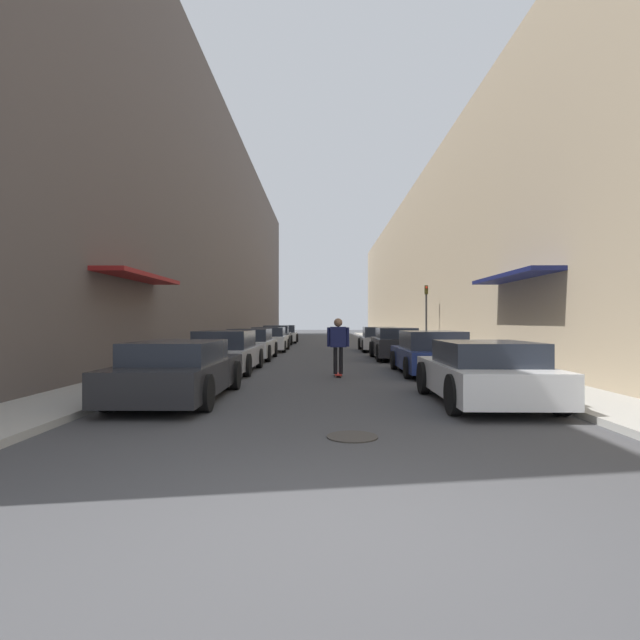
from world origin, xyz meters
TOP-DOWN VIEW (x-y plane):
  - ground at (0.00, 24.81)m, footprint 136.48×136.48m
  - curb_strip_left at (-4.99, 31.02)m, footprint 1.80×62.03m
  - curb_strip_right at (4.99, 31.02)m, footprint 1.80×62.03m
  - building_row_left at (-7.89, 31.01)m, footprint 4.90×62.03m
  - building_row_right at (7.89, 31.01)m, footprint 4.90×62.03m
  - parked_car_left_0 at (-3.01, 6.35)m, footprint 1.90×4.70m
  - parked_car_left_1 at (-3.13, 11.83)m, footprint 1.90×4.45m
  - parked_car_left_2 at (-3.12, 17.15)m, footprint 1.92×4.53m
  - parked_car_left_3 at (-2.98, 23.03)m, footprint 1.98×4.38m
  - parked_car_left_4 at (-3.07, 28.39)m, footprint 1.87×4.12m
  - parked_car_left_5 at (-3.04, 33.43)m, footprint 2.09×4.04m
  - parked_car_right_0 at (3.00, 5.86)m, footprint 1.98×4.09m
  - parked_car_right_1 at (3.16, 11.32)m, footprint 1.99×4.29m
  - parked_car_right_2 at (2.95, 17.23)m, footprint 1.88×4.54m
  - parked_car_right_3 at (2.93, 23.11)m, footprint 2.03×4.39m
  - skateboarder at (0.34, 10.64)m, footprint 0.64×0.78m
  - manhole_cover at (0.29, 3.06)m, footprint 0.70×0.70m
  - traffic_light at (5.19, 21.70)m, footprint 0.16×0.22m

SIDE VIEW (x-z plane):
  - ground at x=0.00m, z-range 0.00..0.00m
  - manhole_cover at x=0.29m, z-range 0.00..0.02m
  - curb_strip_left at x=-4.99m, z-range 0.00..0.12m
  - curb_strip_right at x=4.99m, z-range 0.00..0.12m
  - parked_car_left_0 at x=-3.01m, z-range -0.01..1.18m
  - parked_car_right_0 at x=3.00m, z-range -0.01..1.20m
  - parked_car_right_1 at x=3.16m, z-range -0.03..1.27m
  - parked_car_left_3 at x=-2.98m, z-range -0.02..1.26m
  - parked_car_left_2 at x=-3.12m, z-range -0.02..1.26m
  - parked_car_right_3 at x=2.93m, z-range -0.03..1.27m
  - parked_car_left_1 at x=-3.13m, z-range -0.03..1.27m
  - parked_car_left_5 at x=-3.04m, z-range -0.03..1.30m
  - parked_car_left_4 at x=-3.07m, z-range -0.02..1.32m
  - parked_car_right_2 at x=2.95m, z-range -0.01..1.32m
  - skateboarder at x=0.34m, z-range 0.19..1.87m
  - traffic_light at x=5.19m, z-range 0.52..3.84m
  - building_row_right at x=7.89m, z-range 0.00..10.62m
  - building_row_left at x=-7.89m, z-range 0.00..14.59m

